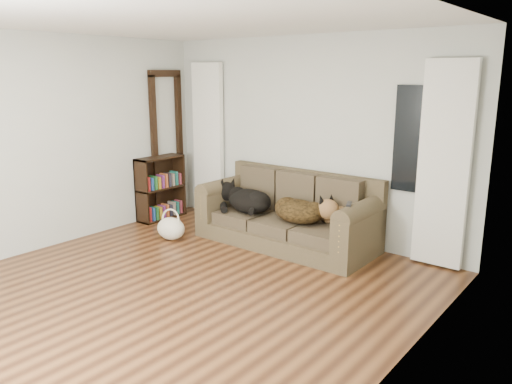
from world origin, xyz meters
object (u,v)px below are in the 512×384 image
Objects in this scene: bookshelf at (161,186)px; dog_shepherd at (302,211)px; dog_black_lab at (247,201)px; tote_bag at (171,228)px; sofa at (286,210)px.

dog_shepherd is at bearing 2.07° from bookshelf.
dog_black_lab is 1.03× the size of dog_shepherd.
bookshelf reaches higher than dog_black_lab.
dog_black_lab reaches higher than tote_bag.
dog_shepherd is at bearing 25.14° from tote_bag.
bookshelf reaches higher than dog_shepherd.
dog_black_lab is 1.05m from tote_bag.
bookshelf is at bearing -154.00° from dog_black_lab.
sofa is 1.52m from tote_bag.
tote_bag is 0.43× the size of bookshelf.
dog_black_lab is at bearing 3.31° from bookshelf.
sofa reaches higher than dog_black_lab.
tote_bag is (-1.28, -0.77, -0.29)m from sofa.
bookshelf is at bearing -174.96° from sofa.
sofa is 5.66× the size of tote_bag.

